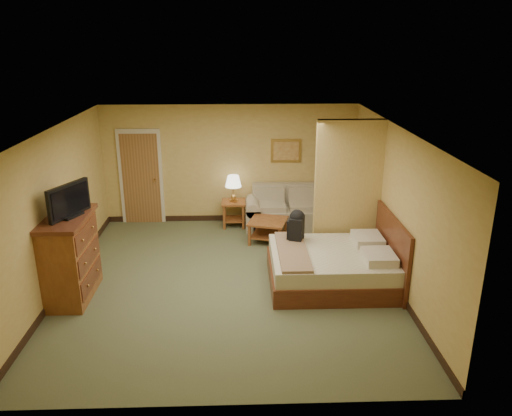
{
  "coord_description": "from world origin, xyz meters",
  "views": [
    {
      "loc": [
        0.19,
        -7.62,
        3.97
      ],
      "look_at": [
        0.48,
        0.6,
        1.12
      ],
      "focal_mm": 35.0,
      "sensor_mm": 36.0,
      "label": 1
    }
  ],
  "objects_px": {
    "coffee_table": "(268,226)",
    "dresser": "(70,257)",
    "bed": "(337,266)",
    "loveseat": "(286,214)"
  },
  "relations": [
    {
      "from": "loveseat",
      "to": "coffee_table",
      "type": "bearing_deg",
      "value": -118.55
    },
    {
      "from": "loveseat",
      "to": "coffee_table",
      "type": "xyz_separation_m",
      "value": [
        -0.45,
        -0.83,
        0.04
      ]
    },
    {
      "from": "loveseat",
      "to": "bed",
      "type": "height_order",
      "value": "bed"
    },
    {
      "from": "bed",
      "to": "loveseat",
      "type": "bearing_deg",
      "value": 102.65
    },
    {
      "from": "coffee_table",
      "to": "bed",
      "type": "relative_size",
      "value": 0.42
    },
    {
      "from": "loveseat",
      "to": "dresser",
      "type": "xyz_separation_m",
      "value": [
        -3.69,
        -2.98,
        0.39
      ]
    },
    {
      "from": "coffee_table",
      "to": "dresser",
      "type": "height_order",
      "value": "dresser"
    },
    {
      "from": "coffee_table",
      "to": "dresser",
      "type": "bearing_deg",
      "value": -146.48
    },
    {
      "from": "coffee_table",
      "to": "dresser",
      "type": "distance_m",
      "value": 3.9
    },
    {
      "from": "loveseat",
      "to": "dresser",
      "type": "bearing_deg",
      "value": -141.1
    }
  ]
}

